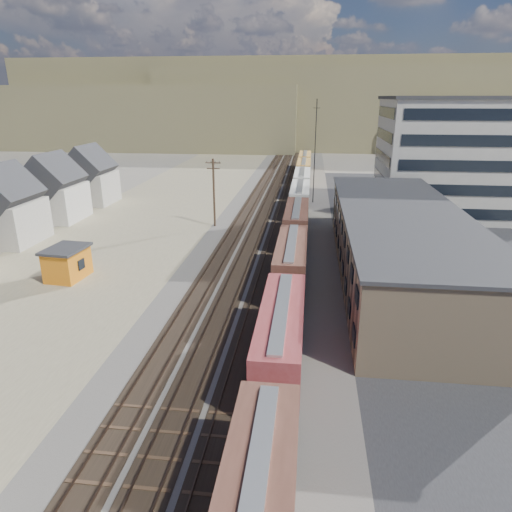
# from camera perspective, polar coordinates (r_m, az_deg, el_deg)

# --- Properties ---
(ground) EXTENTS (300.00, 300.00, 0.00)m
(ground) POSITION_cam_1_polar(r_m,az_deg,el_deg) (29.58, -5.52, -19.10)
(ground) COLOR #6B6356
(ground) RESTS_ON ground
(ballast_bed) EXTENTS (18.00, 200.00, 0.06)m
(ballast_bed) POSITION_cam_1_polar(r_m,az_deg,el_deg) (75.04, 2.49, 5.17)
(ballast_bed) COLOR #4C4742
(ballast_bed) RESTS_ON ground
(dirt_yard) EXTENTS (24.00, 180.00, 0.03)m
(dirt_yard) POSITION_cam_1_polar(r_m,az_deg,el_deg) (69.97, -14.76, 3.48)
(dirt_yard) COLOR #7D7256
(dirt_yard) RESTS_ON ground
(asphalt_lot) EXTENTS (26.00, 120.00, 0.04)m
(asphalt_lot) POSITION_cam_1_polar(r_m,az_deg,el_deg) (62.65, 21.85, 0.88)
(asphalt_lot) COLOR #232326
(asphalt_lot) RESTS_ON ground
(rail_tracks) EXTENTS (11.40, 200.00, 0.24)m
(rail_tracks) POSITION_cam_1_polar(r_m,az_deg,el_deg) (75.06, 2.07, 5.24)
(rail_tracks) COLOR black
(rail_tracks) RESTS_ON ground
(freight_train) EXTENTS (3.00, 119.74, 4.46)m
(freight_train) POSITION_cam_1_polar(r_m,az_deg,el_deg) (68.01, 5.32, 6.01)
(freight_train) COLOR black
(freight_train) RESTS_ON ground
(warehouse) EXTENTS (12.40, 40.40, 7.25)m
(warehouse) POSITION_cam_1_polar(r_m,az_deg,el_deg) (50.70, 17.40, 1.57)
(warehouse) COLOR tan
(warehouse) RESTS_ON ground
(office_tower) EXTENTS (22.60, 18.60, 18.45)m
(office_tower) POSITION_cam_1_polar(r_m,az_deg,el_deg) (81.25, 23.37, 11.36)
(office_tower) COLOR #9E998E
(office_tower) RESTS_ON ground
(utility_pole_north) EXTENTS (2.20, 0.32, 10.00)m
(utility_pole_north) POSITION_cam_1_polar(r_m,az_deg,el_deg) (67.33, -5.28, 8.06)
(utility_pole_north) COLOR #382619
(utility_pole_north) RESTS_ON ground
(radio_mast) EXTENTS (1.20, 0.16, 18.00)m
(radio_mast) POSITION_cam_1_polar(r_m,az_deg,el_deg) (83.09, 7.37, 12.79)
(radio_mast) COLOR black
(radio_mast) RESTS_ON ground
(hills_north) EXTENTS (265.00, 80.00, 32.00)m
(hills_north) POSITION_cam_1_polar(r_m,az_deg,el_deg) (190.61, 5.51, 17.95)
(hills_north) COLOR #6F6542
(hills_north) RESTS_ON ground
(maintenance_shed) EXTENTS (4.05, 5.02, 3.45)m
(maintenance_shed) POSITION_cam_1_polar(r_m,az_deg,el_deg) (52.06, -22.53, -0.78)
(maintenance_shed) COLOR orange
(maintenance_shed) RESTS_ON ground
(parked_car_white) EXTENTS (3.90, 5.42, 1.70)m
(parked_car_white) POSITION_cam_1_polar(r_m,az_deg,el_deg) (38.97, 29.36, -10.07)
(parked_car_white) COLOR silver
(parked_car_white) RESTS_ON ground
(parked_car_blue) EXTENTS (4.16, 5.81, 1.47)m
(parked_car_blue) POSITION_cam_1_polar(r_m,az_deg,el_deg) (64.57, 25.07, 1.63)
(parked_car_blue) COLOR navy
(parked_car_blue) RESTS_ON ground
(parked_car_far) EXTENTS (2.50, 5.05, 1.65)m
(parked_car_far) POSITION_cam_1_polar(r_m,az_deg,el_deg) (74.02, 24.29, 3.90)
(parked_car_far) COLOR silver
(parked_car_far) RESTS_ON ground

